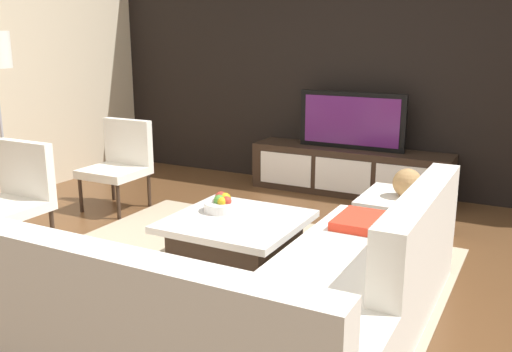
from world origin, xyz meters
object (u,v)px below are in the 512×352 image
sectional_couch (248,301)px  coffee_table (236,241)px  accent_chair_near (14,192)px  media_console (349,171)px  accent_chair_far (120,159)px  decorative_ball (407,183)px  television (352,121)px  fruit_bowl (222,204)px  ottoman (405,220)px

sectional_couch → coffee_table: size_ratio=2.57×
accent_chair_near → sectional_couch: bearing=-14.4°
media_console → accent_chair_far: 2.42m
accent_chair_far → decorative_ball: (2.76, 0.29, 0.03)m
television → sectional_couch: television is taller
accent_chair_near → fruit_bowl: accent_chair_near is taller
ottoman → accent_chair_near: bearing=-149.5°
accent_chair_far → decorative_ball: bearing=3.6°
media_console → accent_chair_near: (-1.81, -2.82, 0.24)m
television → ottoman: bearing=-54.0°
media_console → television: size_ratio=1.86×
accent_chair_near → decorative_ball: (2.70, 1.59, 0.03)m
coffee_table → ottoman: 1.46m
sectional_couch → accent_chair_near: (-2.32, 0.41, 0.21)m
accent_chair_far → coffee_table: bearing=-26.2°
media_console → ottoman: (0.89, -1.23, -0.05)m
media_console → fruit_bowl: 2.22m
television → ottoman: television is taller
media_console → sectional_couch: sectional_couch is taller
fruit_bowl → accent_chair_near: bearing=-157.6°
sectional_couch → ottoman: 2.04m
accent_chair_near → ottoman: bearing=26.2°
television → coffee_table: 2.38m
media_console → fruit_bowl: bearing=-97.3°
sectional_couch → fruit_bowl: 1.32m
ottoman → accent_chair_far: size_ratio=0.80×
ottoman → decorative_ball: bearing=0.0°
coffee_table → accent_chair_far: accent_chair_far is taller
television → decorative_ball: television is taller
coffee_table → accent_chair_far: (-1.77, 0.78, 0.29)m
sectional_couch → decorative_ball: 2.05m
television → accent_chair_far: television is taller
ottoman → media_console: bearing=126.0°
television → sectional_couch: size_ratio=0.48×
sectional_couch → coffee_table: 1.12m
television → accent_chair_far: bearing=-140.8°
ottoman → accent_chair_far: (-2.76, -0.29, 0.29)m
sectional_couch → coffee_table: bearing=123.1°
television → decorative_ball: bearing=-54.0°
fruit_bowl → accent_chair_far: 1.72m
television → fruit_bowl: bearing=-97.3°
accent_chair_far → sectional_couch: bearing=-38.2°
ottoman → decorative_ball: size_ratio=2.96×
media_console → accent_chair_near: 3.36m
ottoman → fruit_bowl: fruit_bowl is taller
decorative_ball → media_console: bearing=126.0°
television → coffee_table: television is taller
coffee_table → accent_chair_near: 1.81m
media_console → ottoman: size_ratio=3.06×
accent_chair_near → fruit_bowl: (1.53, 0.63, -0.05)m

